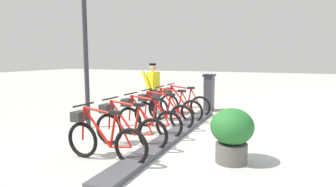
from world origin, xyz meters
name	(u,v)px	position (x,y,z in m)	size (l,w,h in m)	color
ground_plane	(173,137)	(0.00, 0.00, 0.00)	(60.00, 60.00, 0.00)	#B4AFA8
dock_rail_base	(173,135)	(0.00, 0.00, 0.05)	(0.44, 5.88, 0.10)	#47474C
payment_kiosk	(209,92)	(0.05, -3.52, 0.67)	(0.36, 0.52, 1.28)	#38383D
bike_docked_0	(182,102)	(0.62, -2.34, 0.43)	(1.72, 0.54, 1.02)	black
bike_docked_1	(172,107)	(0.62, -1.50, 0.43)	(1.72, 0.54, 1.02)	black
bike_docked_2	(160,112)	(0.62, -0.65, 0.43)	(1.72, 0.54, 1.02)	black
bike_docked_3	(146,119)	(0.62, 0.20, 0.43)	(1.72, 0.54, 1.02)	black
bike_docked_4	(127,127)	(0.62, 1.04, 0.43)	(1.72, 0.54, 1.02)	black
bike_docked_5	(102,138)	(0.62, 1.89, 0.43)	(1.72, 0.54, 1.02)	black
worker_near_rack	(153,86)	(1.63, -2.30, 0.91)	(0.53, 0.67, 1.66)	white
lamp_post	(85,28)	(2.42, 0.03, 2.59)	(0.32, 0.32, 3.95)	#2D2D33
planter_bush	(232,133)	(-1.52, 1.07, 0.54)	(0.76, 0.76, 0.97)	#59544C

